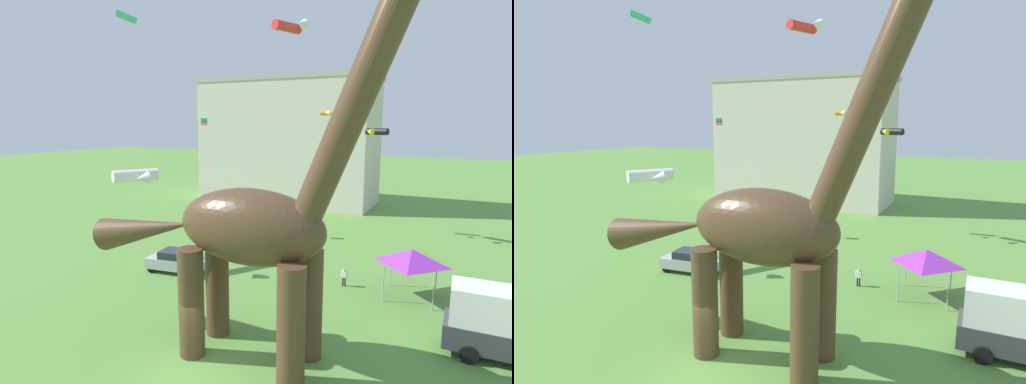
{
  "view_description": "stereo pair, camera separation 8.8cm",
  "coord_description": "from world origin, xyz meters",
  "views": [
    {
      "loc": [
        9.48,
        -12.75,
        10.44
      ],
      "look_at": [
        1.03,
        4.19,
        7.25
      ],
      "focal_mm": 29.35,
      "sensor_mm": 36.0,
      "label": 1
    },
    {
      "loc": [
        9.55,
        -12.71,
        10.44
      ],
      "look_at": [
        1.03,
        4.19,
        7.25
      ],
      "focal_mm": 29.35,
      "sensor_mm": 36.0,
      "label": 2
    }
  ],
  "objects": [
    {
      "name": "kite_high_left",
      "position": [
        -11.69,
        19.24,
        10.44
      ],
      "size": [
        0.52,
        0.52,
        0.63
      ],
      "color": "green"
    },
    {
      "name": "parked_sedan_left",
      "position": [
        -8.0,
        9.91,
        0.81
      ],
      "size": [
        4.39,
        2.31,
        1.55
      ],
      "rotation": [
        0.0,
        0.0,
        0.13
      ],
      "color": "#B7B7BC",
      "rests_on": "ground_plane"
    },
    {
      "name": "parked_box_truck",
      "position": [
        11.86,
        7.49,
        1.65
      ],
      "size": [
        5.61,
        2.36,
        3.2
      ],
      "rotation": [
        0.0,
        0.0,
        -0.0
      ],
      "color": "#38383D",
      "rests_on": "ground_plane"
    },
    {
      "name": "person_watching_child",
      "position": [
        -0.52,
        11.59,
        0.89
      ],
      "size": [
        0.55,
        0.24,
        1.47
      ],
      "rotation": [
        0.0,
        0.0,
        1.96
      ],
      "color": "black",
      "rests_on": "ground_plane"
    },
    {
      "name": "kite_far_left",
      "position": [
        -2.02,
        25.49,
        11.24
      ],
      "size": [
        1.73,
        1.5,
        0.5
      ],
      "color": "orange"
    },
    {
      "name": "kite_drifting",
      "position": [
        2.27,
        25.41,
        9.56
      ],
      "size": [
        2.19,
        2.13,
        0.62
      ],
      "color": "black"
    },
    {
      "name": "dinosaur_sculpture",
      "position": [
        1.38,
        2.75,
        5.98
      ],
      "size": [
        15.83,
        3.35,
        16.54
      ],
      "rotation": [
        0.0,
        0.0,
        -0.56
      ],
      "color": "#513823",
      "rests_on": "ground_plane"
    },
    {
      "name": "kite_trailing",
      "position": [
        -6.11,
        4.02,
        15.58
      ],
      "size": [
        1.63,
        1.62,
        0.34
      ],
      "color": "#19B2B7"
    },
    {
      "name": "background_building_block",
      "position": [
        -11.24,
        38.39,
        7.97
      ],
      "size": [
        22.38,
        9.74,
        15.92
      ],
      "color": "beige",
      "rests_on": "ground_plane"
    },
    {
      "name": "kite_mid_center",
      "position": [
        -3.44,
        19.09,
        17.78
      ],
      "size": [
        2.75,
        2.82,
        0.8
      ],
      "color": "red"
    },
    {
      "name": "ground_plane",
      "position": [
        0.0,
        0.0,
        0.0
      ],
      "size": [
        240.0,
        240.0,
        0.0
      ],
      "primitive_type": "plane",
      "color": "#5B8E3D"
    },
    {
      "name": "kite_apex",
      "position": [
        -11.0,
        9.58,
        6.66
      ],
      "size": [
        3.27,
        3.12,
        0.92
      ],
      "color": "white"
    },
    {
      "name": "person_far_spectator",
      "position": [
        3.15,
        12.61,
        0.71
      ],
      "size": [
        0.44,
        0.19,
        1.17
      ],
      "rotation": [
        0.0,
        0.0,
        2.36
      ],
      "color": "black",
      "rests_on": "ground_plane"
    },
    {
      "name": "festival_canopy_tent",
      "position": [
        7.15,
        12.68,
        2.54
      ],
      "size": [
        3.15,
        3.15,
        3.0
      ],
      "color": "#B2B2B7",
      "rests_on": "ground_plane"
    }
  ]
}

